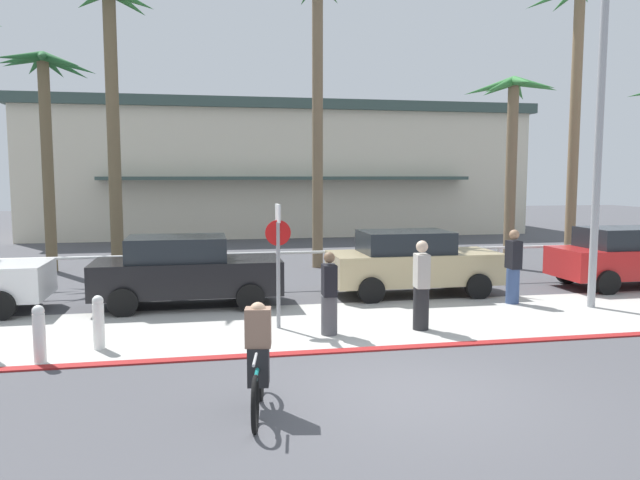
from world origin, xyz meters
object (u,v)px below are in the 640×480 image
pedestrian_0 (329,297)px  pedestrian_2 (421,289)px  palm_tree_2 (45,101)px  pedestrian_1 (513,269)px  stop_sign_bike_lane (278,248)px  car_red_3 (630,257)px  car_tan_2 (412,262)px  bollard_0 (99,322)px  palm_tree_6 (576,60)px  bollard_2 (39,334)px  streetlight_curb (606,125)px  cyclist_teal_0 (258,360)px  palm_tree_3 (111,67)px  car_black_1 (186,270)px  palm_tree_4 (318,61)px  palm_tree_5 (512,123)px

pedestrian_0 → pedestrian_2: size_ratio=0.90×
palm_tree_2 → pedestrian_1: (12.23, -7.59, -4.63)m
stop_sign_bike_lane → car_red_3: size_ratio=0.58×
palm_tree_2 → car_tan_2: palm_tree_2 is taller
pedestrian_2 → bollard_0: bearing=-177.8°
car_red_3 → pedestrian_1: 4.60m
car_tan_2 → car_red_3: (6.39, -0.14, 0.00)m
bollard_0 → pedestrian_0: bearing=2.6°
palm_tree_6 → bollard_2: bearing=-150.2°
bollard_2 → pedestrian_1: size_ratio=0.55×
streetlight_curb → cyclist_teal_0: (-8.37, -4.69, -3.58)m
bollard_0 → streetlight_curb: bearing=6.6°
palm_tree_3 → car_black_1: size_ratio=1.91×
car_black_1 → pedestrian_0: (2.82, -3.30, -0.11)m
palm_tree_2 → palm_tree_6: palm_tree_6 is taller
stop_sign_bike_lane → pedestrian_1: size_ratio=1.40×
palm_tree_6 → car_black_1: 15.35m
palm_tree_3 → palm_tree_6: (15.24, 1.14, 0.93)m
bollard_2 → car_red_3: bearing=16.8°
bollard_0 → pedestrian_0: 4.29m
stop_sign_bike_lane → pedestrian_0: bearing=-37.9°
palm_tree_3 → pedestrian_0: (4.84, -6.89, -5.40)m
bollard_0 → bollard_2: bearing=-140.9°
cyclist_teal_0 → pedestrian_2: size_ratio=0.98×
pedestrian_0 → pedestrian_2: bearing=1.1°
palm_tree_4 → car_red_3: palm_tree_4 is taller
palm_tree_2 → car_tan_2: size_ratio=1.60×
bollard_2 → palm_tree_5: palm_tree_5 is taller
car_black_1 → bollard_0: bearing=-112.7°
palm_tree_3 → pedestrian_0: palm_tree_3 is taller
bollard_0 → palm_tree_4: 12.53m
car_tan_2 → streetlight_curb: bearing=-35.2°
palm_tree_6 → pedestrian_0: bearing=-142.3°
palm_tree_4 → cyclist_teal_0: (-3.23, -12.52, -6.22)m
palm_tree_2 → pedestrian_1: palm_tree_2 is taller
bollard_2 → palm_tree_5: size_ratio=0.16×
stop_sign_bike_lane → palm_tree_6: bearing=32.9°
stop_sign_bike_lane → pedestrian_2: bearing=-13.4°
palm_tree_2 → pedestrian_0: 12.93m
cyclist_teal_0 → pedestrian_0: bearing=64.5°
pedestrian_2 → car_red_3: bearing=24.9°
palm_tree_2 → palm_tree_6: 17.76m
stop_sign_bike_lane → car_red_3: 10.68m
stop_sign_bike_lane → cyclist_teal_0: bearing=-100.7°
bollard_2 → cyclist_teal_0: (3.39, -2.75, 0.18)m
bollard_2 → streetlight_curb: 12.49m
pedestrian_1 → palm_tree_2: bearing=148.2°
bollard_2 → cyclist_teal_0: cyclist_teal_0 is taller
pedestrian_0 → pedestrian_1: pedestrian_1 is taller
palm_tree_4 → car_tan_2: bearing=-74.2°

